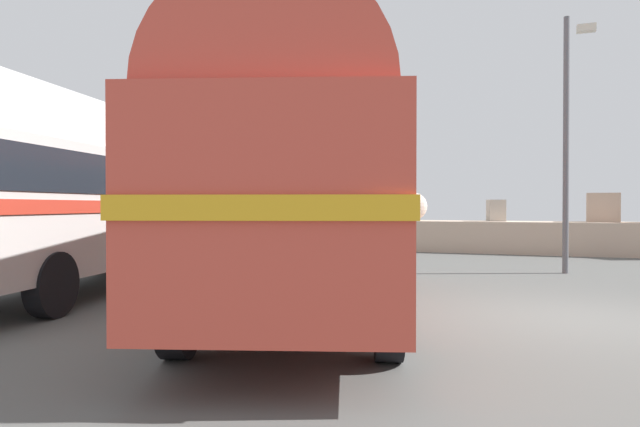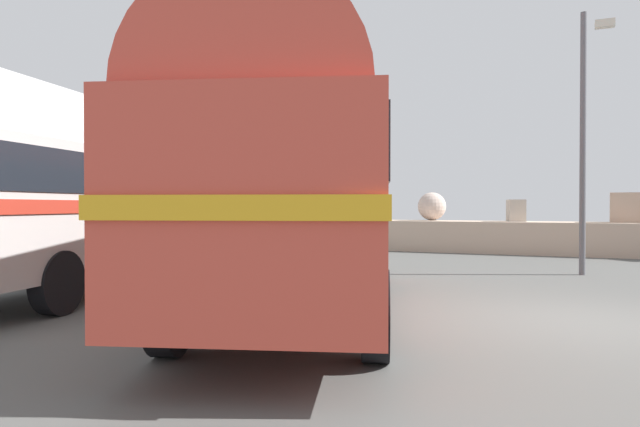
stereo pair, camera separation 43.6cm
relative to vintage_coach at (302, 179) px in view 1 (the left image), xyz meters
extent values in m
cube|color=#545451|center=(3.87, 0.92, -2.04)|extent=(32.00, 26.00, 0.02)
cube|color=#C1A790|center=(3.87, 12.72, -1.50)|extent=(31.36, 1.80, 1.10)
sphere|color=#D1AAA1|center=(-8.56, 13.24, -0.51)|extent=(0.88, 0.88, 0.88)
sphere|color=#B4B78B|center=(-5.84, 13.15, -0.47)|extent=(0.95, 0.95, 0.95)
sphere|color=#B29A8D|center=(-2.92, 13.23, -0.50)|extent=(0.89, 0.89, 0.89)
sphere|color=beige|center=(-0.89, 13.18, -0.43)|extent=(1.04, 1.04, 1.04)
cube|color=#B9AC9D|center=(2.09, 12.91, -0.57)|extent=(0.72, 0.87, 0.75)
cube|color=tan|center=(5.49, 13.04, -0.47)|extent=(1.05, 1.02, 0.97)
cylinder|color=black|center=(-1.84, 2.14, -1.55)|extent=(0.56, 1.00, 0.96)
cylinder|color=black|center=(0.26, 2.81, -1.55)|extent=(0.56, 1.00, 0.96)
cylinder|color=black|center=(-0.26, -2.82, -1.55)|extent=(0.56, 1.00, 0.96)
cylinder|color=black|center=(1.85, -2.15, -1.55)|extent=(0.56, 1.00, 0.96)
cube|color=#C54435|center=(0.00, 0.00, -0.48)|extent=(4.84, 8.73, 2.10)
cylinder|color=#C54435|center=(0.00, 0.00, 0.57)|extent=(4.55, 8.35, 2.20)
cube|color=gold|center=(0.00, 0.00, -0.42)|extent=(4.91, 8.83, 0.20)
cube|color=black|center=(0.00, 0.00, 0.10)|extent=(4.77, 8.42, 0.64)
cube|color=silver|center=(-1.30, 4.06, -1.35)|extent=(2.22, 0.85, 0.28)
cylinder|color=black|center=(-6.45, 3.04, -1.55)|extent=(0.47, 1.00, 0.96)
cylinder|color=black|center=(-4.29, 3.48, -1.55)|extent=(0.47, 1.00, 0.96)
cylinder|color=black|center=(-3.25, -1.62, -1.55)|extent=(0.47, 1.00, 0.96)
cube|color=silver|center=(-4.85, 0.71, -0.48)|extent=(4.03, 8.71, 2.10)
cylinder|color=silver|center=(-4.85, 0.71, 0.57)|extent=(3.77, 8.34, 2.20)
cube|color=red|center=(-4.85, 0.71, -0.42)|extent=(4.10, 8.80, 0.20)
cube|color=black|center=(-4.85, 0.71, 0.10)|extent=(4.00, 8.39, 0.64)
cube|color=silver|center=(-5.70, 4.89, -1.35)|extent=(2.27, 0.61, 0.28)
cylinder|color=#5B5B60|center=(4.02, 6.86, 1.03)|extent=(0.14, 0.14, 6.15)
cube|color=beige|center=(4.51, 7.64, 4.00)|extent=(0.44, 0.24, 0.18)
camera|label=1|loc=(3.24, -7.91, -0.41)|focal=31.82mm
camera|label=2|loc=(3.64, -7.75, -0.41)|focal=31.82mm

